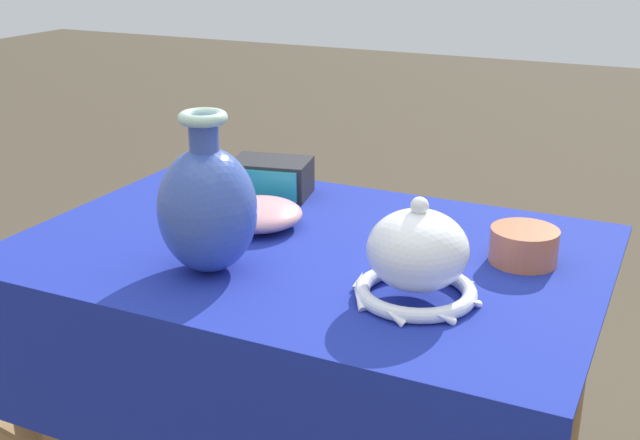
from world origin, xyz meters
TOP-DOWN VIEW (x-y plane):
  - display_table at (0.00, -0.02)m, footprint 0.96×0.65m
  - vase_tall_bulbous at (-0.09, -0.16)m, footprint 0.15×0.15m
  - vase_dome_bell at (0.23, -0.12)m, footprint 0.19×0.19m
  - mosaic_tile_box at (-0.18, 0.20)m, footprint 0.17×0.13m
  - pot_squat_terracotta at (0.34, 0.08)m, footprint 0.11×0.11m
  - bowl_shallow_rose at (-0.12, 0.04)m, footprint 0.16×0.16m
  - wooden_crate at (-0.86, 0.10)m, footprint 0.48×0.34m

SIDE VIEW (x-z plane):
  - wooden_crate at x=-0.86m, z-range 0.01..0.24m
  - display_table at x=0.00m, z-range 0.29..1.06m
  - bowl_shallow_rose at x=-0.12m, z-range 0.77..0.82m
  - pot_squat_terracotta at x=0.34m, z-range 0.77..0.83m
  - mosaic_tile_box at x=-0.18m, z-range 0.77..0.85m
  - vase_dome_bell at x=0.23m, z-range 0.76..0.91m
  - vase_tall_bulbous at x=-0.09m, z-range 0.75..1.00m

